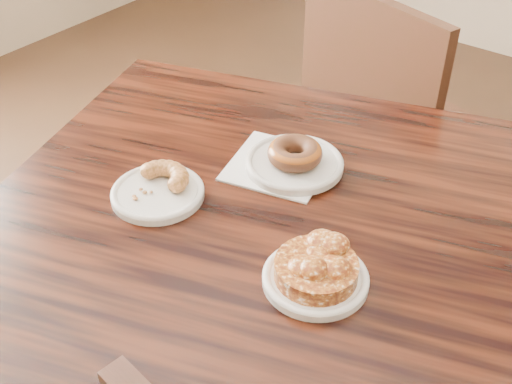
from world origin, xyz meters
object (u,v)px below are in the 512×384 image
Objects in this scene: apple_fritter at (316,266)px; cruller_fragment at (157,184)px; chair_far at (410,139)px; glazed_donut at (295,153)px; cafe_table at (255,360)px.

cruller_fragment is at bearing 178.89° from apple_fritter.
chair_far reaches higher than cruller_fragment.
glazed_donut is 0.90× the size of cruller_fragment.
cafe_table is 9.13× the size of glazed_donut.
chair_far is at bearing 105.15° from apple_fritter.
apple_fritter reaches higher than cafe_table.
cafe_table is 8.26× the size of cruller_fragment.
glazed_donut is at bearing 111.05° from chair_far.
cafe_table is 0.43m from glazed_donut.
glazed_donut is at bearing 56.27° from cruller_fragment.
cafe_table is at bearing 20.15° from cruller_fragment.
chair_far is 9.22× the size of glazed_donut.
cruller_fragment is at bearing -177.93° from cafe_table.
cafe_table is at bearing -81.02° from glazed_donut.
cruller_fragment is (-0.32, 0.01, -0.01)m from apple_fritter.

